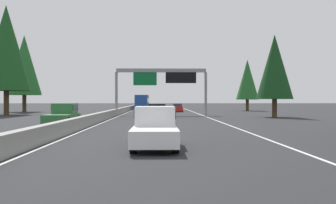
# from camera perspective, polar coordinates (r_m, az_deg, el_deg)

# --- Properties ---
(ground_plane) EXTENTS (320.00, 320.00, 0.00)m
(ground_plane) POSITION_cam_1_polar(r_m,az_deg,el_deg) (62.79, -6.41, -1.62)
(ground_plane) COLOR #262628
(median_barrier) EXTENTS (180.00, 0.56, 0.90)m
(median_barrier) POSITION_cam_1_polar(r_m,az_deg,el_deg) (82.73, -5.38, -0.83)
(median_barrier) COLOR gray
(median_barrier) RESTS_ON ground
(shoulder_stripe_right) EXTENTS (160.00, 0.16, 0.01)m
(shoulder_stripe_right) POSITION_cam_1_polar(r_m,az_deg,el_deg) (72.77, 3.38, -1.34)
(shoulder_stripe_right) COLOR silver
(shoulder_stripe_right) RESTS_ON ground
(shoulder_stripe_median) EXTENTS (160.00, 0.16, 0.01)m
(shoulder_stripe_median) POSITION_cam_1_polar(r_m,az_deg,el_deg) (72.73, -5.51, -1.35)
(shoulder_stripe_median) COLOR silver
(shoulder_stripe_median) RESTS_ON ground
(sign_gantry_overhead) EXTENTS (0.50, 12.68, 6.44)m
(sign_gantry_overhead) POSITION_cam_1_polar(r_m,az_deg,el_deg) (53.27, -0.82, 3.53)
(sign_gantry_overhead) COLOR gray
(sign_gantry_overhead) RESTS_ON ground
(pickup_distant_a) EXTENTS (5.60, 2.00, 1.86)m
(pickup_distant_a) POSITION_cam_1_polar(r_m,az_deg,el_deg) (18.02, -1.93, -3.70)
(pickup_distant_a) COLOR white
(pickup_distant_a) RESTS_ON ground
(minivan_mid_center) EXTENTS (5.00, 1.95, 1.69)m
(minivan_mid_center) POSITION_cam_1_polar(r_m,az_deg,el_deg) (46.38, -1.64, -1.16)
(minivan_mid_center) COLOR black
(minivan_mid_center) RESTS_ON ground
(sedan_near_right) EXTENTS (4.40, 1.80, 1.47)m
(sedan_near_right) POSITION_cam_1_polar(r_m,az_deg,el_deg) (68.68, 1.38, -0.88)
(sedan_near_right) COLOR red
(sedan_near_right) RESTS_ON ground
(bus_distant_b) EXTENTS (11.50, 2.55, 3.10)m
(bus_distant_b) POSITION_cam_1_polar(r_m,az_deg,el_deg) (82.44, -3.83, 0.05)
(bus_distant_b) COLOR #1E4793
(bus_distant_b) RESTS_ON ground
(oncoming_near) EXTENTS (5.60, 2.00, 1.86)m
(oncoming_near) POSITION_cam_1_polar(r_m,az_deg,el_deg) (34.58, -15.19, -1.76)
(oncoming_near) COLOR #2D6B38
(oncoming_near) RESTS_ON ground
(conifer_right_near) EXTENTS (4.48, 4.48, 10.19)m
(conifer_right_near) POSITION_cam_1_polar(r_m,az_deg,el_deg) (49.42, 15.44, 5.00)
(conifer_right_near) COLOR #4C3823
(conifer_right_near) RESTS_ON ground
(conifer_right_mid) EXTENTS (4.35, 4.35, 9.88)m
(conifer_right_mid) POSITION_cam_1_polar(r_m,az_deg,el_deg) (76.33, 11.62, 3.23)
(conifer_right_mid) COLOR #4C3823
(conifer_right_mid) RESTS_ON ground
(conifer_left_near) EXTENTS (6.91, 6.91, 15.70)m
(conifer_left_near) POSITION_cam_1_polar(r_m,az_deg,el_deg) (60.26, -22.74, 7.36)
(conifer_left_near) COLOR #4C3823
(conifer_left_near) RESTS_ON ground
(conifer_left_mid) EXTENTS (5.94, 5.94, 13.50)m
(conifer_left_mid) POSITION_cam_1_polar(r_m,az_deg,el_deg) (72.53, -20.42, 5.11)
(conifer_left_mid) COLOR #4C3823
(conifer_left_mid) RESTS_ON ground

